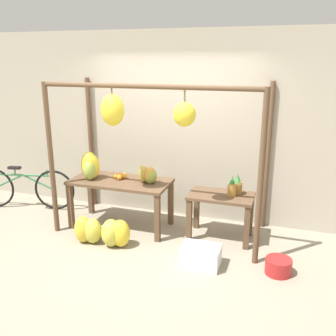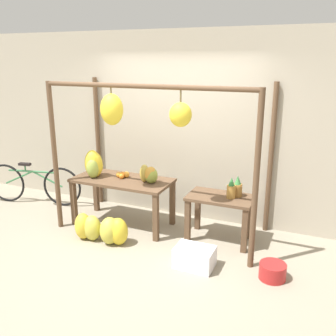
% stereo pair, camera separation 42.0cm
% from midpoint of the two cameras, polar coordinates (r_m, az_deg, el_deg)
% --- Properties ---
extents(ground_plane, '(20.00, 20.00, 0.00)m').
position_cam_midpoint_polar(ground_plane, '(4.90, -2.35, -12.87)').
color(ground_plane, gray).
extents(shop_wall_back, '(8.00, 0.08, 2.80)m').
position_cam_midpoint_polar(shop_wall_back, '(5.69, 3.75, 6.29)').
color(shop_wall_back, '#B2A893').
rests_on(shop_wall_back, ground_plane).
extents(stall_awning, '(2.87, 1.25, 2.11)m').
position_cam_midpoint_polar(stall_awning, '(4.82, -0.56, 5.79)').
color(stall_awning, brown).
rests_on(stall_awning, ground_plane).
extents(display_table_main, '(1.44, 0.68, 0.71)m').
position_cam_midpoint_polar(display_table_main, '(5.47, -4.77, -2.80)').
color(display_table_main, brown).
rests_on(display_table_main, ground_plane).
extents(display_table_side, '(0.87, 0.52, 0.63)m').
position_cam_midpoint_polar(display_table_side, '(5.10, 10.32, -5.80)').
color(display_table_side, brown).
rests_on(display_table_side, ground_plane).
extents(banana_pile_on_table, '(0.35, 0.38, 0.40)m').
position_cam_midpoint_polar(banana_pile_on_table, '(5.54, -9.10, 0.43)').
color(banana_pile_on_table, yellow).
rests_on(banana_pile_on_table, display_table_main).
extents(orange_pile, '(0.19, 0.16, 0.09)m').
position_cam_midpoint_polar(orange_pile, '(5.48, -4.72, -1.09)').
color(orange_pile, orange).
rests_on(orange_pile, display_table_main).
extents(pineapple_cluster, '(0.18, 0.23, 0.28)m').
position_cam_midpoint_polar(pineapple_cluster, '(5.04, 12.61, -3.10)').
color(pineapple_cluster, olive).
rests_on(pineapple_cluster, display_table_side).
extents(banana_pile_ground_left, '(0.46, 0.34, 0.37)m').
position_cam_midpoint_polar(banana_pile_ground_left, '(5.24, -9.90, -8.88)').
color(banana_pile_ground_left, gold).
rests_on(banana_pile_ground_left, ground_plane).
extents(banana_pile_ground_right, '(0.45, 0.36, 0.37)m').
position_cam_midpoint_polar(banana_pile_ground_right, '(5.06, -5.91, -9.57)').
color(banana_pile_ground_right, yellow).
rests_on(banana_pile_ground_right, ground_plane).
extents(fruit_crate_white, '(0.46, 0.32, 0.25)m').
position_cam_midpoint_polar(fruit_crate_white, '(4.59, 6.76, -13.40)').
color(fruit_crate_white, silver).
rests_on(fruit_crate_white, ground_plane).
extents(blue_bucket, '(0.30, 0.30, 0.18)m').
position_cam_midpoint_polar(blue_bucket, '(4.57, 18.29, -14.77)').
color(blue_bucket, '#AD2323').
rests_on(blue_bucket, ground_plane).
extents(parked_bicycle, '(1.67, 0.39, 0.71)m').
position_cam_midpoint_polar(parked_bicycle, '(6.65, -18.10, -2.35)').
color(parked_bicycle, black).
rests_on(parked_bicycle, ground_plane).
extents(papaya_pile, '(0.29, 0.22, 0.25)m').
position_cam_midpoint_polar(papaya_pile, '(5.22, -0.55, -1.08)').
color(papaya_pile, '#B2993D').
rests_on(papaya_pile, display_table_main).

